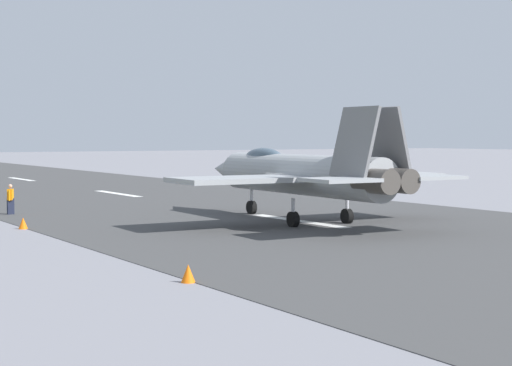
% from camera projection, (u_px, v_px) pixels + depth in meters
% --- Properties ---
extents(ground_plane, '(400.00, 400.00, 0.00)m').
position_uv_depth(ground_plane, '(298.00, 221.00, 42.88)').
color(ground_plane, gray).
extents(runway_strip, '(240.00, 26.00, 0.02)m').
position_uv_depth(runway_strip, '(298.00, 221.00, 42.87)').
color(runway_strip, '#3F3F40').
rests_on(runway_strip, ground).
extents(fighter_jet, '(17.75, 14.67, 5.70)m').
position_uv_depth(fighter_jet, '(299.00, 173.00, 42.33)').
color(fighter_jet, '#96999D').
rests_on(fighter_jet, ground).
extents(crew_person, '(0.63, 0.45, 1.71)m').
position_uv_depth(crew_person, '(10.00, 199.00, 46.37)').
color(crew_person, '#1E2338').
rests_on(crew_person, ground).
extents(marker_cone_near, '(0.44, 0.44, 0.55)m').
position_uv_depth(marker_cone_near, '(188.00, 273.00, 24.79)').
color(marker_cone_near, orange).
rests_on(marker_cone_near, ground).
extents(marker_cone_mid, '(0.44, 0.44, 0.55)m').
position_uv_depth(marker_cone_mid, '(23.00, 223.00, 39.19)').
color(marker_cone_mid, orange).
rests_on(marker_cone_mid, ground).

